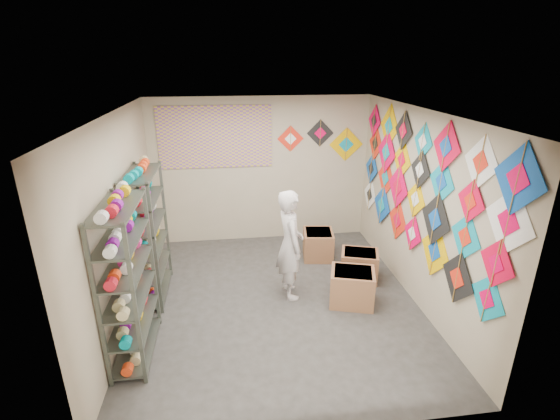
{
  "coord_description": "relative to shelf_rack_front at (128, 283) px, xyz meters",
  "views": [
    {
      "loc": [
        -0.61,
        -5.02,
        3.33
      ],
      "look_at": [
        0.1,
        0.3,
        1.3
      ],
      "focal_mm": 26.0,
      "sensor_mm": 36.0,
      "label": 1
    }
  ],
  "objects": [
    {
      "name": "ground",
      "position": [
        1.78,
        0.85,
        -0.95
      ],
      "size": [
        4.5,
        4.5,
        0.0
      ],
      "primitive_type": "plane",
      "color": "#34302D"
    },
    {
      "name": "room_walls",
      "position": [
        1.78,
        0.85,
        0.69
      ],
      "size": [
        4.5,
        4.5,
        4.5
      ],
      "color": "tan",
      "rests_on": "ground"
    },
    {
      "name": "shelf_rack_front",
      "position": [
        0.0,
        0.0,
        0.0
      ],
      "size": [
        0.4,
        1.1,
        1.9
      ],
      "primitive_type": "cube",
      "color": "#4C5147",
      "rests_on": "ground"
    },
    {
      "name": "shelf_rack_back",
      "position": [
        0.0,
        1.3,
        0.0
      ],
      "size": [
        0.4,
        1.1,
        1.9
      ],
      "primitive_type": "cube",
      "color": "#4C5147",
      "rests_on": "ground"
    },
    {
      "name": "string_spools",
      "position": [
        -0.0,
        0.65,
        0.1
      ],
      "size": [
        0.12,
        2.36,
        0.12
      ],
      "color": "#FF2F99",
      "rests_on": "ground"
    },
    {
      "name": "kite_wall_display",
      "position": [
        3.76,
        0.87,
        0.69
      ],
      "size": [
        0.06,
        4.34,
        2.05
      ],
      "color": "#0C91A9",
      "rests_on": "room_walls"
    },
    {
      "name": "back_wall_kites",
      "position": [
        2.96,
        3.09,
        0.95
      ],
      "size": [
        1.61,
        0.02,
        0.79
      ],
      "color": "red",
      "rests_on": "room_walls"
    },
    {
      "name": "poster",
      "position": [
        0.98,
        3.08,
        1.05
      ],
      "size": [
        2.0,
        0.01,
        1.1
      ],
      "primitive_type": "cube",
      "color": "#80489C",
      "rests_on": "room_walls"
    },
    {
      "name": "shopkeeper",
      "position": [
        2.01,
        1.01,
        -0.13
      ],
      "size": [
        0.69,
        0.53,
        1.63
      ],
      "primitive_type": "imported",
      "rotation": [
        0.0,
        0.0,
        1.69
      ],
      "color": "beige",
      "rests_on": "ground"
    },
    {
      "name": "carton_a",
      "position": [
        2.86,
        0.67,
        -0.7
      ],
      "size": [
        0.73,
        0.66,
        0.51
      ],
      "primitive_type": "cube",
      "rotation": [
        0.0,
        0.0,
        -0.29
      ],
      "color": "brown",
      "rests_on": "ground"
    },
    {
      "name": "carton_b",
      "position": [
        3.17,
        1.32,
        -0.72
      ],
      "size": [
        0.68,
        0.62,
        0.47
      ],
      "primitive_type": "cube",
      "rotation": [
        0.0,
        0.0,
        -0.31
      ],
      "color": "brown",
      "rests_on": "ground"
    },
    {
      "name": "carton_c",
      "position": [
        2.69,
        2.13,
        -0.71
      ],
      "size": [
        0.58,
        0.62,
        0.49
      ],
      "primitive_type": "cube",
      "rotation": [
        0.0,
        0.0,
        -0.14
      ],
      "color": "brown",
      "rests_on": "ground"
    }
  ]
}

